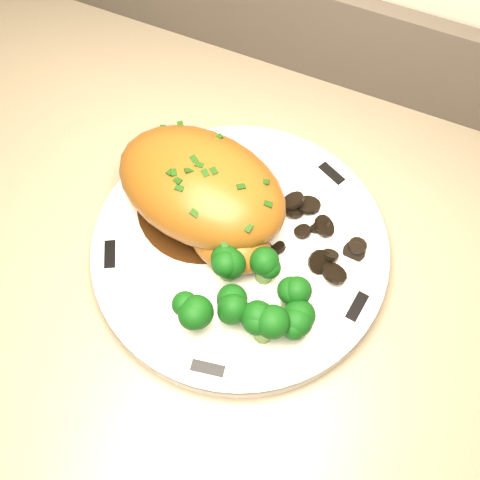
% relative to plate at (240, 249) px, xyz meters
% --- Properties ---
extents(plate, '(0.37, 0.37, 0.02)m').
position_rel_plate_xyz_m(plate, '(0.00, 0.00, 0.00)').
color(plate, white).
rests_on(plate, counter).
extents(rim_accent_0, '(0.02, 0.03, 0.00)m').
position_rel_plate_xyz_m(rim_accent_0, '(0.13, -0.02, 0.01)').
color(rim_accent_0, black).
rests_on(rim_accent_0, plate).
extents(rim_accent_1, '(0.03, 0.02, 0.00)m').
position_rel_plate_xyz_m(rim_accent_1, '(0.06, 0.12, 0.01)').
color(rim_accent_1, black).
rests_on(rim_accent_1, plate).
extents(rim_accent_2, '(0.03, 0.03, 0.00)m').
position_rel_plate_xyz_m(rim_accent_2, '(-0.10, 0.09, 0.01)').
color(rim_accent_2, black).
rests_on(rim_accent_2, plate).
extents(rim_accent_3, '(0.02, 0.03, 0.00)m').
position_rel_plate_xyz_m(rim_accent_3, '(-0.12, -0.06, 0.01)').
color(rim_accent_3, black).
rests_on(rim_accent_3, plate).
extents(rim_accent_4, '(0.03, 0.02, 0.00)m').
position_rel_plate_xyz_m(rim_accent_4, '(0.02, -0.13, 0.01)').
color(rim_accent_4, black).
rests_on(rim_accent_4, plate).
extents(gravy_pool, '(0.14, 0.14, 0.00)m').
position_rel_plate_xyz_m(gravy_pool, '(-0.05, 0.03, 0.01)').
color(gravy_pool, '#321A09').
rests_on(gravy_pool, plate).
extents(chicken_breast, '(0.20, 0.15, 0.07)m').
position_rel_plate_xyz_m(chicken_breast, '(-0.05, 0.02, 0.05)').
color(chicken_breast, '#965819').
rests_on(chicken_breast, plate).
extents(mushroom_pile, '(0.10, 0.08, 0.03)m').
position_rel_plate_xyz_m(mushroom_pile, '(0.06, 0.03, 0.02)').
color(mushroom_pile, black).
rests_on(mushroom_pile, plate).
extents(broccoli_florets, '(0.12, 0.09, 0.04)m').
position_rel_plate_xyz_m(broccoli_florets, '(0.04, -0.06, 0.03)').
color(broccoli_florets, '#63933E').
rests_on(broccoli_florets, plate).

